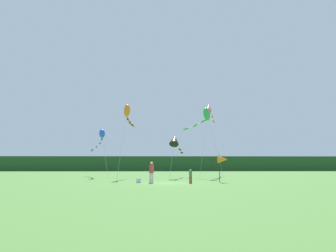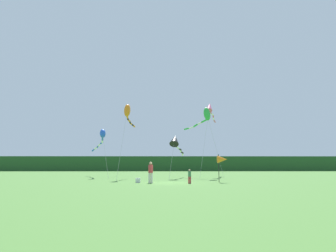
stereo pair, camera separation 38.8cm
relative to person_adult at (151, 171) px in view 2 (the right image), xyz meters
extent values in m
plane|color=#477533|center=(1.62, 0.08, -1.03)|extent=(120.00, 120.00, 0.00)
cube|color=#234C23|center=(1.62, 45.08, 0.77)|extent=(108.00, 2.93, 3.59)
cylinder|color=silver|center=(-0.10, 0.00, -0.59)|extent=(0.18, 0.18, 0.88)
cylinder|color=silver|center=(0.10, 0.00, -0.59)|extent=(0.18, 0.18, 0.88)
cylinder|color=#B23338|center=(0.00, 0.00, 0.20)|extent=(0.41, 0.41, 0.70)
sphere|color=tan|center=(0.00, 0.00, 0.68)|extent=(0.26, 0.26, 0.26)
cylinder|color=#B23338|center=(3.32, -0.57, -0.74)|extent=(0.12, 0.12, 0.57)
cylinder|color=#B23338|center=(3.45, -0.57, -0.74)|extent=(0.12, 0.12, 0.57)
cylinder|color=#3F724C|center=(3.38, -0.57, -0.23)|extent=(0.26, 0.26, 0.46)
sphere|color=tan|center=(3.38, -0.57, 0.08)|extent=(0.17, 0.17, 0.17)
cube|color=silver|center=(-1.15, 0.54, -0.83)|extent=(0.40, 0.39, 0.40)
cylinder|color=black|center=(6.23, 1.05, 0.24)|extent=(0.06, 0.06, 2.53)
cone|color=orange|center=(6.58, 1.05, 1.05)|extent=(0.90, 0.70, 0.70)
cylinder|color=#B2B2B2|center=(2.05, 6.09, 1.21)|extent=(0.77, 3.44, 4.50)
cone|color=black|center=(2.42, 7.80, 3.46)|extent=(1.44, 1.90, 1.75)
cylinder|color=black|center=(2.54, 8.16, 2.81)|extent=(0.44, 0.83, 0.39)
cylinder|color=white|center=(2.82, 8.87, 2.61)|extent=(0.52, 0.82, 0.39)
cylinder|color=black|center=(3.13, 9.56, 2.44)|extent=(0.50, 0.81, 0.34)
cylinder|color=white|center=(3.28, 10.28, 2.28)|extent=(0.22, 0.81, 0.37)
cylinder|color=black|center=(3.45, 11.00, 2.12)|extent=(0.52, 0.80, 0.34)
cylinder|color=white|center=(3.62, 11.72, 1.93)|extent=(0.20, 0.82, 0.43)
cylinder|color=#B2B2B2|center=(-3.32, 5.06, 2.89)|extent=(0.41, 4.06, 7.86)
ellipsoid|color=orange|center=(-3.12, 7.08, 6.82)|extent=(0.84, 1.35, 1.77)
cylinder|color=orange|center=(-3.13, 7.33, 6.10)|extent=(0.21, 0.55, 0.35)
cylinder|color=black|center=(-3.13, 7.82, 5.96)|extent=(0.21, 0.54, 0.32)
cylinder|color=orange|center=(-3.07, 8.30, 5.83)|extent=(0.34, 0.58, 0.33)
cylinder|color=black|center=(-2.99, 8.78, 5.69)|extent=(0.22, 0.55, 0.32)
cylinder|color=orange|center=(-2.94, 9.26, 5.59)|extent=(0.28, 0.54, 0.27)
cylinder|color=black|center=(-2.82, 9.74, 5.52)|extent=(0.35, 0.56, 0.28)
cylinder|color=orange|center=(-2.68, 10.20, 5.41)|extent=(0.34, 0.57, 0.31)
cylinder|color=#B2B2B2|center=(6.48, 11.06, 3.79)|extent=(2.15, 4.91, 9.65)
cone|color=#E5598C|center=(7.54, 13.50, 8.61)|extent=(1.45, 1.71, 1.58)
cylinder|color=#E5598C|center=(7.73, 13.93, 7.98)|extent=(0.58, 0.97, 0.43)
cylinder|color=white|center=(8.13, 14.76, 7.82)|extent=(0.61, 0.94, 0.30)
cylinder|color=#E5598C|center=(8.43, 15.63, 7.67)|extent=(0.38, 0.99, 0.38)
cylinder|color=white|center=(8.63, 16.53, 7.46)|extent=(0.43, 0.99, 0.43)
cylinder|color=#E5598C|center=(8.93, 17.41, 7.22)|extent=(0.58, 0.98, 0.45)
cylinder|color=#B2B2B2|center=(-5.87, 8.83, 1.72)|extent=(1.50, 3.02, 5.51)
ellipsoid|color=blue|center=(-6.61, 10.33, 4.47)|extent=(1.15, 1.35, 1.37)
cylinder|color=blue|center=(-6.72, 10.78, 3.86)|extent=(0.43, 1.00, 0.47)
cylinder|color=white|center=(-6.93, 11.67, 3.60)|extent=(0.41, 0.98, 0.42)
cylinder|color=blue|center=(-7.23, 12.53, 3.43)|extent=(0.60, 0.93, 0.32)
cylinder|color=white|center=(-7.67, 13.33, 3.25)|extent=(0.66, 0.94, 0.44)
cylinder|color=blue|center=(-8.08, 14.15, 3.05)|extent=(0.56, 0.95, 0.36)
cylinder|color=white|center=(-8.53, 14.95, 2.88)|extent=(0.72, 0.89, 0.38)
cylinder|color=blue|center=(-9.05, 15.70, 2.67)|extent=(0.72, 0.91, 0.45)
cylinder|color=#B2B2B2|center=(7.31, 8.45, 2.91)|extent=(1.54, 1.98, 7.89)
ellipsoid|color=green|center=(6.55, 9.42, 6.85)|extent=(1.36, 1.39, 1.82)
cylinder|color=green|center=(6.25, 9.69, 6.03)|extent=(0.79, 0.72, 0.47)
cylinder|color=white|center=(5.74, 10.29, 5.82)|extent=(0.59, 0.83, 0.34)
cylinder|color=green|center=(5.31, 10.97, 5.63)|extent=(0.66, 0.82, 0.43)
cylinder|color=white|center=(4.79, 11.58, 5.44)|extent=(0.73, 0.73, 0.33)
cylinder|color=green|center=(4.22, 12.14, 5.32)|extent=(0.74, 0.71, 0.30)
camera|label=1|loc=(0.81, -24.81, 0.59)|focal=29.78mm
camera|label=2|loc=(1.20, -24.82, 0.59)|focal=29.78mm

